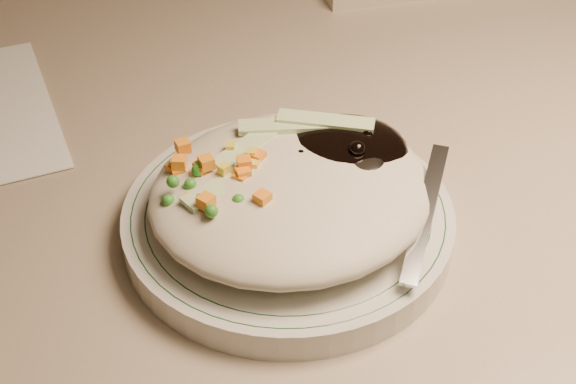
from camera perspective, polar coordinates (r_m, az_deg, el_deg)
name	(u,v)px	position (r m, az deg, el deg)	size (l,w,h in m)	color
desk	(288,261)	(0.83, -0.02, -4.92)	(1.40, 0.70, 0.74)	gray
plate	(288,221)	(0.55, 0.00, -2.07)	(0.23, 0.23, 0.02)	beige
plate_rim	(288,210)	(0.55, 0.00, -1.29)	(0.22, 0.22, 0.00)	#144723
meal	(294,184)	(0.53, 0.45, 0.55)	(0.21, 0.19, 0.05)	beige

